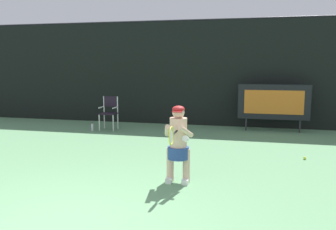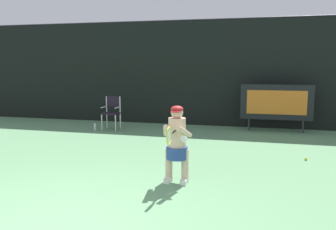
# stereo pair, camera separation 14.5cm
# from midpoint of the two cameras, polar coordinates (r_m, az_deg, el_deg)

# --- Properties ---
(backdrop_screen) EXTENTS (18.00, 0.12, 3.66)m
(backdrop_screen) POSITION_cam_midpoint_polar(r_m,az_deg,el_deg) (12.54, 2.88, 6.71)
(backdrop_screen) COLOR black
(backdrop_screen) RESTS_ON ground
(scoreboard) EXTENTS (2.20, 0.21, 1.50)m
(scoreboard) POSITION_cam_midpoint_polar(r_m,az_deg,el_deg) (11.65, 17.36, 1.98)
(scoreboard) COLOR black
(scoreboard) RESTS_ON ground
(umpire_chair) EXTENTS (0.52, 0.44, 1.08)m
(umpire_chair) POSITION_cam_midpoint_polar(r_m,az_deg,el_deg) (11.76, -8.68, 0.70)
(umpire_chair) COLOR white
(umpire_chair) RESTS_ON ground
(water_bottle) EXTENTS (0.07, 0.07, 0.27)m
(water_bottle) POSITION_cam_midpoint_polar(r_m,az_deg,el_deg) (11.70, -11.34, -1.87)
(water_bottle) COLOR silver
(water_bottle) RESTS_ON ground
(tennis_player) EXTENTS (0.54, 0.62, 1.40)m
(tennis_player) POSITION_cam_midpoint_polar(r_m,az_deg,el_deg) (6.38, 2.08, -4.35)
(tennis_player) COLOR white
(tennis_player) RESTS_ON ground
(tennis_racket) EXTENTS (0.03, 0.60, 0.31)m
(tennis_racket) POSITION_cam_midpoint_polar(r_m,az_deg,el_deg) (5.78, 0.95, -3.31)
(tennis_racket) COLOR black
(tennis_ball_loose) EXTENTS (0.07, 0.07, 0.07)m
(tennis_ball_loose) POSITION_cam_midpoint_polar(r_m,az_deg,el_deg) (8.59, 21.75, -6.55)
(tennis_ball_loose) COLOR #CCDB3D
(tennis_ball_loose) RESTS_ON ground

